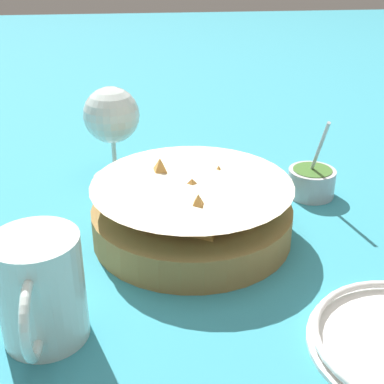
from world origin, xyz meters
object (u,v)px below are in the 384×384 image
food_basket (193,212)px  sauce_cup (311,181)px  wine_glass (112,118)px  beer_mug (41,293)px

food_basket → sauce_cup: (-0.10, 0.19, -0.01)m
sauce_cup → wine_glass: bearing=-108.1°
wine_glass → beer_mug: size_ratio=1.17×
sauce_cup → wine_glass: 0.31m
food_basket → wine_glass: 0.23m
food_basket → beer_mug: 0.24m
wine_glass → sauce_cup: bearing=71.9°
sauce_cup → food_basket: bearing=-62.5°
beer_mug → sauce_cup: bearing=127.8°
wine_glass → beer_mug: bearing=-9.0°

